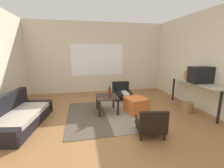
{
  "coord_description": "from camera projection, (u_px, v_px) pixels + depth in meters",
  "views": [
    {
      "loc": [
        -0.69,
        -3.08,
        1.64
      ],
      "look_at": [
        0.15,
        0.97,
        0.73
      ],
      "focal_mm": 24.62,
      "sensor_mm": 36.0,
      "label": 1
    }
  ],
  "objects": [
    {
      "name": "ground_plane",
      "position": [
        114.0,
        125.0,
        3.43
      ],
      "size": [
        7.8,
        7.8,
        0.0
      ],
      "primitive_type": "plane",
      "color": "olive"
    },
    {
      "name": "far_wall_with_window",
      "position": [
        98.0,
        58.0,
        6.07
      ],
      "size": [
        5.6,
        0.13,
        2.7
      ],
      "color": "beige",
      "rests_on": "ground"
    },
    {
      "name": "side_wall_right",
      "position": [
        212.0,
        62.0,
        3.96
      ],
      "size": [
        0.12,
        6.6,
        2.7
      ],
      "primitive_type": "cube",
      "color": "beige",
      "rests_on": "ground"
    },
    {
      "name": "area_rug",
      "position": [
        106.0,
        115.0,
        3.99
      ],
      "size": [
        1.95,
        2.12,
        0.01
      ],
      "color": "#4C4238",
      "rests_on": "ground"
    },
    {
      "name": "couch",
      "position": [
        18.0,
        117.0,
        3.37
      ],
      "size": [
        1.07,
        1.83,
        0.69
      ],
      "color": "black",
      "rests_on": "ground"
    },
    {
      "name": "coffee_table",
      "position": [
        107.0,
        99.0,
        4.09
      ],
      "size": [
        0.56,
        0.63,
        0.45
      ],
      "color": "black",
      "rests_on": "ground"
    },
    {
      "name": "armchair_by_window",
      "position": [
        122.0,
        92.0,
        5.32
      ],
      "size": [
        0.64,
        0.65,
        0.56
      ],
      "color": "black",
      "rests_on": "ground"
    },
    {
      "name": "armchair_striped_foreground",
      "position": [
        151.0,
        124.0,
        2.96
      ],
      "size": [
        0.62,
        0.64,
        0.57
      ],
      "color": "black",
      "rests_on": "ground"
    },
    {
      "name": "ottoman_orange",
      "position": [
        136.0,
        105.0,
        4.13
      ],
      "size": [
        0.62,
        0.62,
        0.4
      ],
      "primitive_type": "cube",
      "rotation": [
        0.0,
        0.0,
        0.21
      ],
      "color": "#D1662D",
      "rests_on": "ground"
    },
    {
      "name": "console_shelf",
      "position": [
        193.0,
        84.0,
        4.21
      ],
      "size": [
        0.38,
        1.89,
        0.82
      ],
      "color": "#B2AD9E",
      "rests_on": "ground"
    },
    {
      "name": "crt_television",
      "position": [
        201.0,
        75.0,
        3.93
      ],
      "size": [
        0.56,
        0.34,
        0.42
      ],
      "color": "black",
      "rests_on": "console_shelf"
    },
    {
      "name": "clay_vase",
      "position": [
        187.0,
        75.0,
        4.44
      ],
      "size": [
        0.19,
        0.19,
        0.37
      ],
      "color": "#A87047",
      "rests_on": "console_shelf"
    },
    {
      "name": "glass_bottle",
      "position": [
        110.0,
        93.0,
        3.91
      ],
      "size": [
        0.07,
        0.07,
        0.32
      ],
      "color": "#5B2319",
      "rests_on": "coffee_table"
    },
    {
      "name": "wicker_basket",
      "position": [
        188.0,
        107.0,
        4.14
      ],
      "size": [
        0.27,
        0.27,
        0.27
      ],
      "primitive_type": "cylinder",
      "color": "olive",
      "rests_on": "ground"
    }
  ]
}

